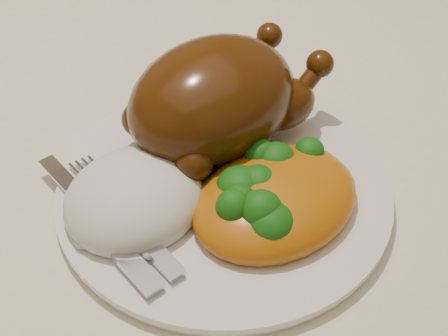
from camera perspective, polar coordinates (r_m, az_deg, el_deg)
dining_table at (r=0.71m, az=-10.11°, el=0.95°), size 1.60×0.90×0.76m
tablecloth at (r=0.66m, az=-10.87°, el=5.68°), size 1.73×1.03×0.18m
dinner_plate at (r=0.50m, az=0.00°, el=-2.14°), size 0.28×0.28×0.01m
roast_chicken at (r=0.51m, az=-0.63°, el=6.43°), size 0.19×0.13×0.10m
rice_mound at (r=0.48m, az=-8.18°, el=-2.85°), size 0.13×0.13×0.06m
mac_and_cheese at (r=0.48m, az=4.71°, el=-2.57°), size 0.15×0.12×0.06m
cutlery at (r=0.47m, az=-9.44°, el=-5.72°), size 0.04×0.17×0.01m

